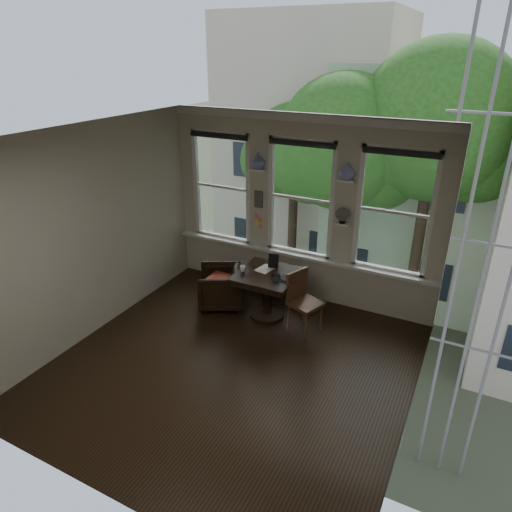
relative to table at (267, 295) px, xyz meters
The scene contains 25 objects.
ground 1.39m from the table, 83.89° to the right, with size 4.50×4.50×0.00m, color black.
ceiling 2.94m from the table, 83.89° to the right, with size 4.50×4.50×0.00m, color silver.
wall_back 1.46m from the table, 81.25° to the left, with size 4.50×4.50×0.00m, color beige.
wall_front 3.75m from the table, 87.73° to the right, with size 4.50×4.50×0.00m, color beige.
wall_left 2.73m from the table, 147.82° to the right, with size 4.50×4.50×0.00m, color beige.
wall_right 2.96m from the table, 29.01° to the right, with size 4.50×4.50×0.00m, color beige.
window_left 2.08m from the table, 144.78° to the left, with size 1.10×0.12×1.90m, color white, non-canonical shape.
window_center 1.62m from the table, 81.25° to the left, with size 1.10×0.12×1.90m, color white, non-canonical shape.
window_right 2.27m from the table, 30.11° to the left, with size 1.10×0.12×1.90m, color white, non-canonical shape.
shelf_left 2.00m from the table, 125.30° to the left, with size 0.26×0.16×0.03m, color white.
shelf_right 2.10m from the table, 43.52° to the left, with size 0.26×0.16×0.03m, color white.
intercom 1.60m from the table, 124.33° to the left, with size 0.14×0.06×0.28m, color #59544F.
sticky_notes 1.36m from the table, 124.18° to the left, with size 0.16×0.01×0.24m, color pink, non-canonical shape.
desk_fan 1.65m from the table, 42.82° to the left, with size 0.20×0.20×0.24m, color #59544F, non-canonical shape.
vase_left 2.12m from the table, 125.30° to the left, with size 0.24×0.24×0.25m, color white.
vase_right 2.21m from the table, 43.52° to the left, with size 0.24×0.24×0.25m, color white.
table is the anchor object (origin of this frame).
armchair_left 0.82m from the table, behind, with size 0.71×0.73×0.66m, color black.
cushion_red 0.82m from the table, behind, with size 0.45×0.45×0.06m, color maroon.
side_chair_right 0.69m from the table, ahead, with size 0.42×0.42×0.92m, color #4E311C, non-canonical shape.
laptop 0.52m from the table, 20.31° to the right, with size 0.31×0.20×0.02m, color black.
mug 0.57m from the table, 163.85° to the right, with size 0.09×0.09×0.09m, color white.
drinking_glass 0.52m from the table, 39.66° to the right, with size 0.13×0.13×0.11m, color white.
tablet 0.54m from the table, 92.38° to the left, with size 0.16×0.02×0.22m, color black.
papers 0.41m from the table, 128.60° to the left, with size 0.22×0.30×0.00m, color silver.
Camera 1 is at (2.52, -4.26, 3.86)m, focal length 32.00 mm.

